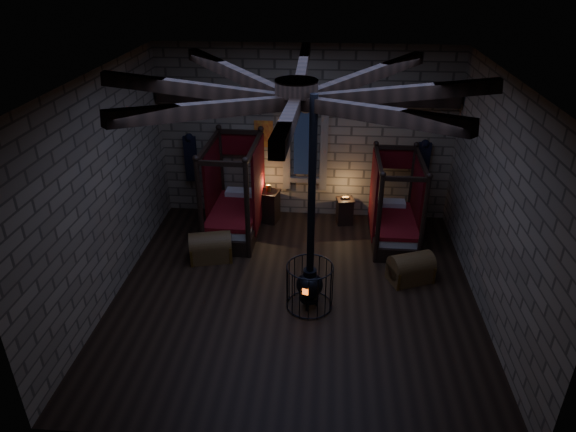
# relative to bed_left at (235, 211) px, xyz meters

# --- Properties ---
(room) EXTENTS (7.02, 7.02, 4.29)m
(room) POSITION_rel_bed_left_xyz_m (1.58, -2.30, 3.19)
(room) COLOR black
(room) RESTS_ON ground
(bed_left) EXTENTS (1.19, 2.17, 2.23)m
(bed_left) POSITION_rel_bed_left_xyz_m (0.00, 0.00, 0.00)
(bed_left) COLOR black
(bed_left) RESTS_ON ground
(bed_right) EXTENTS (1.03, 1.93, 2.01)m
(bed_right) POSITION_rel_bed_left_xyz_m (3.69, -0.09, -0.05)
(bed_right) COLOR black
(bed_right) RESTS_ON ground
(trunk_left) EXTENTS (1.00, 0.76, 0.65)m
(trunk_left) POSITION_rel_bed_left_xyz_m (-0.34, -1.25, -0.26)
(trunk_left) COLOR brown
(trunk_left) RESTS_ON ground
(trunk_right) EXTENTS (0.99, 0.82, 0.63)m
(trunk_right) POSITION_rel_bed_left_xyz_m (3.88, -1.73, -0.27)
(trunk_right) COLOR brown
(trunk_right) RESTS_ON ground
(nightstand_left) EXTENTS (0.60, 0.58, 0.97)m
(nightstand_left) POSITION_rel_bed_left_xyz_m (0.72, 0.62, -0.14)
(nightstand_left) COLOR black
(nightstand_left) RESTS_ON ground
(nightstand_right) EXTENTS (0.47, 0.45, 0.71)m
(nightstand_right) POSITION_rel_bed_left_xyz_m (2.59, 0.65, -0.22)
(nightstand_right) COLOR black
(nightstand_right) RESTS_ON ground
(stove) EXTENTS (0.88, 0.88, 4.05)m
(stove) POSITION_rel_bed_left_xyz_m (1.87, -2.75, 0.02)
(stove) COLOR black
(stove) RESTS_ON ground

